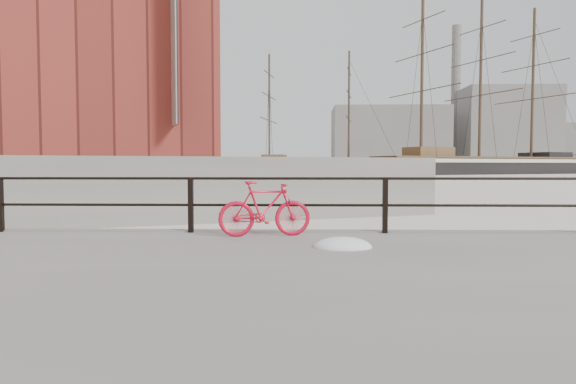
% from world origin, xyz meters
% --- Properties ---
extents(far_quay, '(78.44, 148.07, 1.80)m').
position_xyz_m(far_quay, '(-40.00, 72.00, 0.90)').
color(far_quay, gray).
rests_on(far_quay, ground).
extents(bicycle, '(1.59, 0.51, 0.95)m').
position_xyz_m(bicycle, '(-5.63, -0.63, 0.82)').
color(bicycle, red).
rests_on(bicycle, promenade).
extents(barque_black, '(57.47, 39.87, 31.50)m').
position_xyz_m(barque_black, '(25.85, 80.90, 0.00)').
color(barque_black, black).
rests_on(barque_black, ground).
extents(schooner_mid, '(33.46, 18.21, 22.58)m').
position_xyz_m(schooner_mid, '(-3.81, 83.36, 0.00)').
color(schooner_mid, beige).
rests_on(schooner_mid, ground).
extents(schooner_left, '(25.04, 19.42, 17.48)m').
position_xyz_m(schooner_left, '(-33.94, 68.20, 0.00)').
color(schooner_left, silver).
rests_on(schooner_left, ground).
extents(workboat_near, '(13.65, 9.21, 7.00)m').
position_xyz_m(workboat_near, '(-23.67, 32.22, 0.00)').
color(workboat_near, black).
rests_on(workboat_near, ground).
extents(workboat_far, '(12.16, 10.70, 7.00)m').
position_xyz_m(workboat_far, '(-30.64, 45.30, 0.00)').
color(workboat_far, black).
rests_on(workboat_far, ground).
extents(apartment_mustard, '(26.02, 22.15, 22.20)m').
position_xyz_m(apartment_mustard, '(-29.49, 40.65, 12.90)').
color(apartment_mustard, '#C09443').
rests_on(apartment_mustard, far_quay).
extents(apartment_cream, '(24.16, 21.40, 21.20)m').
position_xyz_m(apartment_cream, '(-38.11, 61.98, 12.40)').
color(apartment_cream, beige).
rests_on(apartment_cream, far_quay).
extents(apartment_grey, '(26.02, 22.15, 23.20)m').
position_xyz_m(apartment_grey, '(-46.35, 82.38, 13.40)').
color(apartment_grey, '#A6A6A1').
rests_on(apartment_grey, far_quay).
extents(apartment_brick, '(27.87, 22.90, 21.20)m').
position_xyz_m(apartment_brick, '(-54.97, 103.70, 12.40)').
color(apartment_brick, brown).
rests_on(apartment_brick, far_quay).
extents(industrial_west, '(32.00, 18.00, 18.00)m').
position_xyz_m(industrial_west, '(20.00, 140.00, 9.00)').
color(industrial_west, gray).
rests_on(industrial_west, ground).
extents(industrial_mid, '(26.00, 20.00, 24.00)m').
position_xyz_m(industrial_mid, '(55.00, 145.00, 12.00)').
color(industrial_mid, gray).
rests_on(industrial_mid, ground).
extents(industrial_east, '(20.00, 16.00, 14.00)m').
position_xyz_m(industrial_east, '(78.00, 150.00, 7.00)').
color(industrial_east, gray).
rests_on(industrial_east, ground).
extents(smokestack, '(2.80, 2.80, 44.00)m').
position_xyz_m(smokestack, '(42.00, 150.00, 22.00)').
color(smokestack, gray).
rests_on(smokestack, ground).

